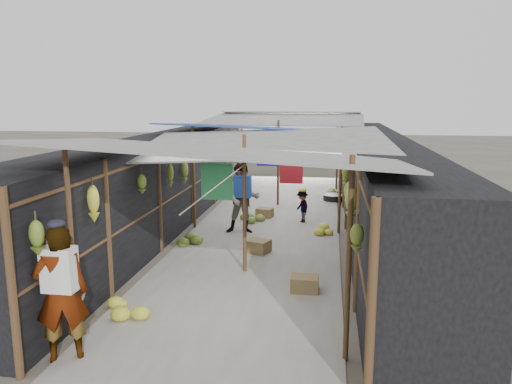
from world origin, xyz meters
The scene contains 14 objects.
ground centered at (0.00, 0.00, 0.00)m, with size 80.00×80.00×0.00m, color #6B6356.
aisle_slab centered at (0.00, 6.50, 0.01)m, with size 3.60×16.00×0.02m, color #9E998E.
stall_left centered at (-2.70, 6.50, 1.15)m, with size 1.40×15.00×2.30m, color black.
stall_right centered at (2.70, 6.50, 1.15)m, with size 1.40×15.00×2.30m, color black.
crate_near centered at (0.08, 4.20, 0.14)m, with size 0.48×0.38×0.29m, color #94764B.
crate_mid centered at (1.17, 2.16, 0.14)m, with size 0.46×0.37×0.28m, color #94764B.
crate_back centered at (-0.19, 7.36, 0.14)m, with size 0.43×0.35×0.27m, color #94764B.
black_basin centered at (1.70, 9.95, 0.10)m, with size 0.67×0.67×0.20m, color black.
vendor_elderly centered at (-1.70, -0.50, 0.88)m, with size 0.64×0.42×1.75m, color white.
shopper_blue centered at (-0.51, 5.72, 0.86)m, with size 0.83×0.65×1.71m, color #1C4E90.
vendor_seated centered at (0.86, 6.95, 0.43)m, with size 0.56×0.32×0.87m, color #46433D.
market_canopy centered at (0.03, 6.83, 2.41)m, with size 5.62×15.20×2.77m.
hanging_bananas centered at (-0.29, 6.35, 1.61)m, with size 3.96×14.08×0.82m.
floor_bananas centered at (-0.72, 6.19, 0.15)m, with size 3.89×10.73×0.34m.
Camera 1 is at (1.54, -5.90, 3.26)m, focal length 35.00 mm.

